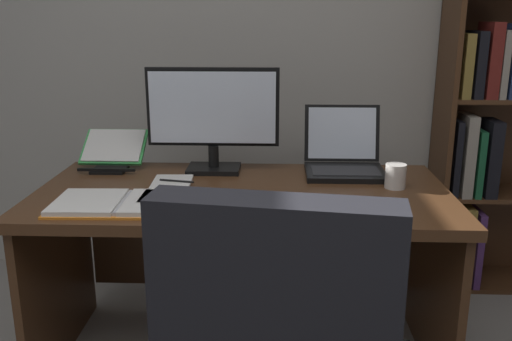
{
  "coord_description": "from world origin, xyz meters",
  "views": [
    {
      "loc": [
        0.18,
        -0.68,
        1.35
      ],
      "look_at": [
        0.1,
        1.27,
        0.8
      ],
      "focal_mm": 38.94,
      "sensor_mm": 36.0,
      "label": 1
    }
  ],
  "objects_px": {
    "pen": "(177,181)",
    "open_binder": "(123,203)",
    "desk": "(244,230)",
    "laptop": "(344,159)",
    "coffee_mug": "(395,176)",
    "computer_mouse": "(286,198)",
    "reading_stand_with_book": "(113,151)",
    "keyboard": "(201,199)",
    "notepad": "(172,183)",
    "monitor": "(213,118)"
  },
  "relations": [
    {
      "from": "pen",
      "to": "open_binder",
      "type": "bearing_deg",
      "value": -117.58
    },
    {
      "from": "open_binder",
      "to": "desk",
      "type": "bearing_deg",
      "value": 33.75
    },
    {
      "from": "open_binder",
      "to": "laptop",
      "type": "bearing_deg",
      "value": 29.04
    },
    {
      "from": "desk",
      "to": "coffee_mug",
      "type": "distance_m",
      "value": 0.63
    },
    {
      "from": "computer_mouse",
      "to": "coffee_mug",
      "type": "bearing_deg",
      "value": 25.96
    },
    {
      "from": "desk",
      "to": "open_binder",
      "type": "distance_m",
      "value": 0.53
    },
    {
      "from": "reading_stand_with_book",
      "to": "computer_mouse",
      "type": "bearing_deg",
      "value": -31.97
    },
    {
      "from": "desk",
      "to": "keyboard",
      "type": "height_order",
      "value": "keyboard"
    },
    {
      "from": "reading_stand_with_book",
      "to": "notepad",
      "type": "bearing_deg",
      "value": -39.65
    },
    {
      "from": "computer_mouse",
      "to": "reading_stand_with_book",
      "type": "bearing_deg",
      "value": 148.03
    },
    {
      "from": "laptop",
      "to": "coffee_mug",
      "type": "bearing_deg",
      "value": -52.65
    },
    {
      "from": "computer_mouse",
      "to": "coffee_mug",
      "type": "relative_size",
      "value": 1.11
    },
    {
      "from": "laptop",
      "to": "computer_mouse",
      "type": "bearing_deg",
      "value": -120.12
    },
    {
      "from": "keyboard",
      "to": "computer_mouse",
      "type": "distance_m",
      "value": 0.3
    },
    {
      "from": "computer_mouse",
      "to": "notepad",
      "type": "relative_size",
      "value": 0.5
    },
    {
      "from": "pen",
      "to": "monitor",
      "type": "bearing_deg",
      "value": 58.72
    },
    {
      "from": "monitor",
      "to": "reading_stand_with_book",
      "type": "xyz_separation_m",
      "value": [
        -0.44,
        0.04,
        -0.15
      ]
    },
    {
      "from": "laptop",
      "to": "pen",
      "type": "xyz_separation_m",
      "value": [
        -0.67,
        -0.21,
        -0.04
      ]
    },
    {
      "from": "monitor",
      "to": "pen",
      "type": "relative_size",
      "value": 3.92
    },
    {
      "from": "laptop",
      "to": "reading_stand_with_book",
      "type": "xyz_separation_m",
      "value": [
        -0.99,
        0.03,
        0.02
      ]
    },
    {
      "from": "desk",
      "to": "pen",
      "type": "xyz_separation_m",
      "value": [
        -0.26,
        -0.02,
        0.21
      ]
    },
    {
      "from": "desk",
      "to": "reading_stand_with_book",
      "type": "bearing_deg",
      "value": 158.34
    },
    {
      "from": "desk",
      "to": "laptop",
      "type": "distance_m",
      "value": 0.52
    },
    {
      "from": "reading_stand_with_book",
      "to": "coffee_mug",
      "type": "xyz_separation_m",
      "value": [
        1.16,
        -0.26,
        -0.03
      ]
    },
    {
      "from": "monitor",
      "to": "open_binder",
      "type": "height_order",
      "value": "monitor"
    },
    {
      "from": "monitor",
      "to": "laptop",
      "type": "distance_m",
      "value": 0.57
    },
    {
      "from": "desk",
      "to": "pen",
      "type": "relative_size",
      "value": 11.13
    },
    {
      "from": "notepad",
      "to": "coffee_mug",
      "type": "xyz_separation_m",
      "value": [
        0.86,
        -0.01,
        0.04
      ]
    },
    {
      "from": "monitor",
      "to": "desk",
      "type": "bearing_deg",
      "value": -53.43
    },
    {
      "from": "monitor",
      "to": "computer_mouse",
      "type": "distance_m",
      "value": 0.55
    },
    {
      "from": "computer_mouse",
      "to": "pen",
      "type": "relative_size",
      "value": 0.74
    },
    {
      "from": "keyboard",
      "to": "computer_mouse",
      "type": "relative_size",
      "value": 4.04
    },
    {
      "from": "open_binder",
      "to": "coffee_mug",
      "type": "xyz_separation_m",
      "value": [
        0.98,
        0.25,
        0.04
      ]
    },
    {
      "from": "reading_stand_with_book",
      "to": "pen",
      "type": "xyz_separation_m",
      "value": [
        0.32,
        -0.25,
        -0.06
      ]
    },
    {
      "from": "open_binder",
      "to": "notepad",
      "type": "distance_m",
      "value": 0.29
    },
    {
      "from": "laptop",
      "to": "pen",
      "type": "relative_size",
      "value": 2.33
    },
    {
      "from": "pen",
      "to": "computer_mouse",
      "type": "bearing_deg",
      "value": -27.0
    },
    {
      "from": "desk",
      "to": "monitor",
      "type": "height_order",
      "value": "monitor"
    },
    {
      "from": "keyboard",
      "to": "open_binder",
      "type": "relative_size",
      "value": 0.85
    },
    {
      "from": "monitor",
      "to": "open_binder",
      "type": "relative_size",
      "value": 1.12
    },
    {
      "from": "laptop",
      "to": "notepad",
      "type": "xyz_separation_m",
      "value": [
        -0.69,
        -0.21,
        -0.05
      ]
    },
    {
      "from": "computer_mouse",
      "to": "reading_stand_with_book",
      "type": "height_order",
      "value": "reading_stand_with_book"
    },
    {
      "from": "desk",
      "to": "open_binder",
      "type": "height_order",
      "value": "open_binder"
    },
    {
      "from": "desk",
      "to": "computer_mouse",
      "type": "relative_size",
      "value": 14.99
    },
    {
      "from": "laptop",
      "to": "notepad",
      "type": "bearing_deg",
      "value": -162.96
    },
    {
      "from": "notepad",
      "to": "pen",
      "type": "distance_m",
      "value": 0.02
    },
    {
      "from": "keyboard",
      "to": "coffee_mug",
      "type": "bearing_deg",
      "value": 15.84
    },
    {
      "from": "notepad",
      "to": "pen",
      "type": "relative_size",
      "value": 1.5
    },
    {
      "from": "monitor",
      "to": "pen",
      "type": "xyz_separation_m",
      "value": [
        -0.12,
        -0.2,
        -0.21
      ]
    },
    {
      "from": "keyboard",
      "to": "pen",
      "type": "bearing_deg",
      "value": 119.76
    }
  ]
}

